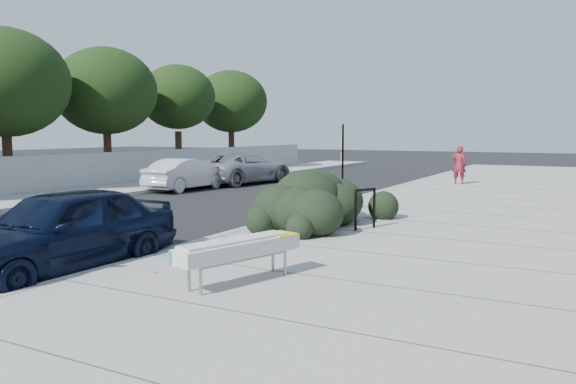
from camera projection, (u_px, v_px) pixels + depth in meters
name	position (u px, v px, depth m)	size (l,w,h in m)	color
ground	(215.00, 243.00, 11.95)	(120.00, 120.00, 0.00)	black
sidewalk_near	(524.00, 226.00, 13.66)	(11.20, 50.00, 0.15)	gray
sidewalk_far	(86.00, 194.00, 20.82)	(3.00, 50.00, 0.15)	gray
curb_near	(317.00, 210.00, 16.31)	(0.22, 50.00, 0.17)	#9E9E99
curb_far	(116.00, 196.00, 20.11)	(0.22, 50.00, 0.17)	#9E9E99
far_wall	(54.00, 174.00, 21.55)	(0.30, 40.00, 1.50)	#9E9E99
tree_far_c	(4.00, 83.00, 20.93)	(4.80, 4.80, 6.24)	#332114
tree_far_d	(106.00, 91.00, 25.30)	(4.60, 4.60, 6.16)	#332114
tree_far_e	(178.00, 97.00, 29.67)	(4.00, 4.00, 5.90)	#332114
tree_far_f	(231.00, 102.00, 34.04)	(4.40, 4.40, 6.07)	#332114
bench	(239.00, 249.00, 8.21)	(1.04, 2.12, 0.63)	gray
bike_rack	(365.00, 205.00, 12.75)	(0.30, 0.59, 0.93)	black
sign_post	(342.00, 162.00, 15.66)	(0.14, 0.27, 2.43)	black
hedge	(328.00, 194.00, 13.33)	(1.96, 3.91, 1.47)	black
sedan_navy	(61.00, 230.00, 9.41)	(1.70, 4.23, 1.44)	black
wagon_silver	(187.00, 174.00, 22.79)	(1.37, 3.92, 1.29)	silver
suv_silver	(244.00, 168.00, 25.79)	(2.31, 5.02, 1.39)	#929497
pedestrian	(459.00, 165.00, 23.87)	(0.59, 0.39, 1.63)	maroon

